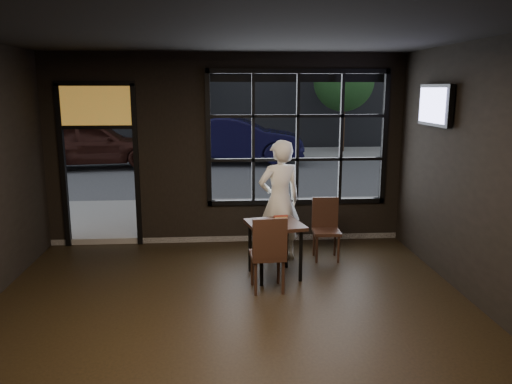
{
  "coord_description": "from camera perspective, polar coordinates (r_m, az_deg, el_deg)",
  "views": [
    {
      "loc": [
        -0.12,
        -4.85,
        2.63
      ],
      "look_at": [
        0.4,
        2.2,
        1.15
      ],
      "focal_mm": 35.0,
      "sensor_mm": 36.0,
      "label": 1
    }
  ],
  "objects": [
    {
      "name": "chair_near",
      "position": [
        6.58,
        1.32,
        -6.94
      ],
      "size": [
        0.47,
        0.47,
        1.02
      ],
      "primitive_type": "cube",
      "rotation": [
        0.0,
        0.0,
        3.2
      ],
      "color": "black",
      "rests_on": "floor"
    },
    {
      "name": "ceiling",
      "position": [
        4.88,
        -2.92,
        18.64
      ],
      "size": [
        6.0,
        7.0,
        0.02
      ],
      "primitive_type": "cube",
      "color": "black",
      "rests_on": "ground"
    },
    {
      "name": "navy_car",
      "position": [
        17.5,
        -2.32,
        6.05
      ],
      "size": [
        4.83,
        2.07,
        1.55
      ],
      "primitive_type": "imported",
      "rotation": [
        0.0,
        0.0,
        1.48
      ],
      "color": "black",
      "rests_on": "street_asphalt"
    },
    {
      "name": "window_frame",
      "position": [
        8.49,
        4.77,
        6.18
      ],
      "size": [
        3.06,
        0.12,
        2.28
      ],
      "primitive_type": "cube",
      "color": "black",
      "rests_on": "ground"
    },
    {
      "name": "hotdog",
      "position": [
        7.12,
        2.83,
        -2.97
      ],
      "size": [
        0.21,
        0.11,
        0.06
      ],
      "primitive_type": null,
      "rotation": [
        0.0,
        0.0,
        0.15
      ],
      "color": "tan",
      "rests_on": "cafe_table"
    },
    {
      "name": "floor",
      "position": [
        5.52,
        -2.56,
        -16.75
      ],
      "size": [
        6.0,
        7.0,
        0.02
      ],
      "primitive_type": "cube",
      "color": "black",
      "rests_on": "ground"
    },
    {
      "name": "chair_window",
      "position": [
        7.82,
        8.06,
        -4.29
      ],
      "size": [
        0.44,
        0.44,
        0.95
      ],
      "primitive_type": "cube",
      "rotation": [
        0.0,
        0.0,
        -0.06
      ],
      "color": "black",
      "rests_on": "floor"
    },
    {
      "name": "cafe_table",
      "position": [
        7.08,
        2.15,
        -6.59
      ],
      "size": [
        0.86,
        0.86,
        0.79
      ],
      "primitive_type": "cube",
      "rotation": [
        0.0,
        0.0,
        0.21
      ],
      "color": "black",
      "rests_on": "floor"
    },
    {
      "name": "tree_right",
      "position": [
        20.52,
        10.0,
        12.34
      ],
      "size": [
        2.39,
        2.39,
        4.09
      ],
      "color": "#332114",
      "rests_on": "street_asphalt"
    },
    {
      "name": "man",
      "position": [
        7.63,
        2.7,
        -1.02
      ],
      "size": [
        0.78,
        0.62,
        1.87
      ],
      "primitive_type": "imported",
      "rotation": [
        0.0,
        0.0,
        3.43
      ],
      "color": "white",
      "rests_on": "floor"
    },
    {
      "name": "maroon_car",
      "position": [
        17.32,
        -18.04,
        5.3
      ],
      "size": [
        4.52,
        2.35,
        1.47
      ],
      "primitive_type": "imported",
      "rotation": [
        0.0,
        0.0,
        1.72
      ],
      "color": "black",
      "rests_on": "street_asphalt"
    },
    {
      "name": "stained_transom",
      "position": [
        8.58,
        -17.81,
        9.4
      ],
      "size": [
        1.2,
        0.06,
        0.7
      ],
      "primitive_type": "cube",
      "color": "orange",
      "rests_on": "ground"
    },
    {
      "name": "cup",
      "position": [
        6.79,
        0.37,
        -3.55
      ],
      "size": [
        0.13,
        0.13,
        0.1
      ],
      "primitive_type": "imported",
      "rotation": [
        0.0,
        0.0,
        0.05
      ],
      "color": "silver",
      "rests_on": "cafe_table"
    },
    {
      "name": "street_asphalt",
      "position": [
        28.97,
        -4.02,
        6.54
      ],
      "size": [
        60.0,
        41.0,
        0.04
      ],
      "primitive_type": "cube",
      "color": "#545456",
      "rests_on": "ground"
    },
    {
      "name": "tree_left",
      "position": [
        20.43,
        -10.53,
        12.69
      ],
      "size": [
        2.5,
        2.5,
        4.27
      ],
      "color": "#332114",
      "rests_on": "street_asphalt"
    },
    {
      "name": "tv",
      "position": [
        7.57,
        19.82,
        9.31
      ],
      "size": [
        0.11,
        0.99,
        0.58
      ],
      "primitive_type": "cube",
      "color": "black",
      "rests_on": "wall_right"
    }
  ]
}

